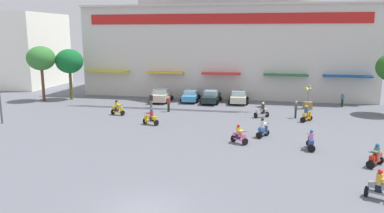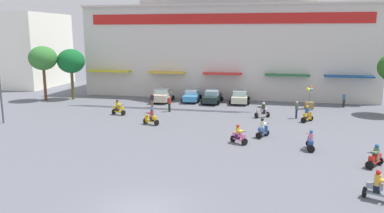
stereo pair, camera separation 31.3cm
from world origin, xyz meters
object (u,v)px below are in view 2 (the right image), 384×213
at_px(balloon_vendor_cart, 309,100).
at_px(pedestrian_3, 169,103).
at_px(parked_car_2, 212,97).
at_px(pedestrian_0, 297,108).
at_px(scooter_rider_6, 239,136).
at_px(scooter_rider_9, 375,158).
at_px(scooter_rider_3, 307,115).
at_px(scooter_rider_8, 118,109).
at_px(pedestrian_1, 344,99).
at_px(parked_car_0, 162,95).
at_px(parked_car_1, 192,95).
at_px(scooter_rider_0, 262,111).
at_px(scooter_rider_7, 379,188).
at_px(parked_car_3, 240,97).
at_px(streetlamp_near, 0,85).
at_px(scooter_rider_2, 311,142).
at_px(pedestrian_2, 152,100).
at_px(plaza_tree_2, 71,61).
at_px(scooter_rider_4, 151,118).
at_px(scooter_rider_1, 263,129).
at_px(plaza_tree_0, 43,58).

bearing_deg(balloon_vendor_cart, pedestrian_3, -162.63).
relative_size(parked_car_2, pedestrian_0, 2.49).
height_order(scooter_rider_6, scooter_rider_9, scooter_rider_9).
distance_m(scooter_rider_3, pedestrian_0, 1.57).
bearing_deg(scooter_rider_8, pedestrian_3, 28.33).
height_order(pedestrian_0, pedestrian_1, pedestrian_0).
bearing_deg(parked_car_2, scooter_rider_8, -134.97).
height_order(parked_car_0, parked_car_1, parked_car_0).
relative_size(scooter_rider_0, pedestrian_3, 0.93).
bearing_deg(pedestrian_0, scooter_rider_7, -81.08).
relative_size(parked_car_3, streetlamp_near, 0.75).
relative_size(parked_car_2, scooter_rider_7, 2.70).
distance_m(scooter_rider_0, pedestrian_3, 9.59).
relative_size(parked_car_1, scooter_rider_8, 3.06).
relative_size(scooter_rider_2, scooter_rider_8, 0.98).
distance_m(scooter_rider_2, pedestrian_0, 9.99).
xyz_separation_m(pedestrian_2, pedestrian_3, (2.44, -1.75, 0.03)).
xyz_separation_m(parked_car_3, scooter_rider_9, (9.81, -19.62, -0.15)).
distance_m(scooter_rider_7, pedestrian_1, 24.47).
height_order(scooter_rider_0, scooter_rider_9, scooter_rider_0).
distance_m(plaza_tree_2, pedestrian_0, 27.23).
height_order(parked_car_3, pedestrian_0, pedestrian_0).
distance_m(scooter_rider_0, scooter_rider_2, 10.29).
bearing_deg(scooter_rider_7, scooter_rider_6, 132.54).
relative_size(parked_car_3, scooter_rider_4, 2.82).
bearing_deg(pedestrian_1, parked_car_0, -177.66).
bearing_deg(plaza_tree_2, scooter_rider_8, -38.91).
bearing_deg(scooter_rider_1, streetlamp_near, 179.98).
distance_m(parked_car_0, scooter_rider_0, 13.38).
height_order(parked_car_1, scooter_rider_6, scooter_rider_6).
relative_size(plaza_tree_0, pedestrian_3, 4.02).
height_order(scooter_rider_0, scooter_rider_3, scooter_rider_3).
height_order(plaza_tree_0, pedestrian_3, plaza_tree_0).
bearing_deg(parked_car_1, scooter_rider_7, -59.52).
height_order(scooter_rider_9, pedestrian_1, pedestrian_1).
bearing_deg(scooter_rider_4, parked_car_1, 84.71).
relative_size(parked_car_0, parked_car_3, 0.96).
xyz_separation_m(scooter_rider_0, scooter_rider_3, (4.07, -0.95, 0.01)).
xyz_separation_m(pedestrian_2, streetlamp_near, (-11.09, -9.64, 2.57)).
height_order(parked_car_2, pedestrian_3, pedestrian_3).
bearing_deg(balloon_vendor_cart, parked_car_3, 165.80).
relative_size(plaza_tree_2, pedestrian_1, 3.70).
height_order(pedestrian_3, streetlamp_near, streetlamp_near).
relative_size(parked_car_0, scooter_rider_0, 2.77).
distance_m(plaza_tree_2, scooter_rider_3, 28.39).
distance_m(parked_car_0, parked_car_1, 3.52).
bearing_deg(scooter_rider_7, streetlamp_near, 160.58).
bearing_deg(parked_car_0, parked_car_3, 6.73).
distance_m(scooter_rider_1, pedestrian_0, 7.99).
height_order(scooter_rider_8, pedestrian_2, pedestrian_2).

